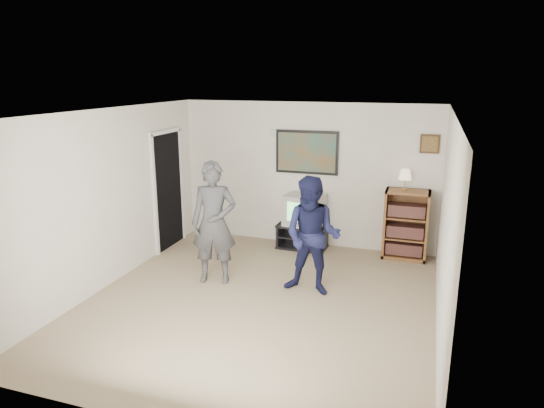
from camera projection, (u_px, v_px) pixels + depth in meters
The scene contains 13 objects.
room_shell at pixel (267, 205), 6.46m from camera, with size 4.51×5.00×2.51m.
media_stand at pixel (302, 236), 8.46m from camera, with size 0.86×0.50×0.42m.
crt_television at pixel (304, 210), 8.33m from camera, with size 0.63×0.53×0.53m, color #9FA09B, non-canonical shape.
bookshelf at pixel (406, 225), 7.89m from camera, with size 0.70×0.40×1.15m, color brown, non-canonical shape.
table_lamp at pixel (405, 180), 7.75m from camera, with size 0.21×0.21×0.33m, color beige, non-canonical shape.
person_tall at pixel (214, 223), 6.92m from camera, with size 0.65×0.43×1.78m, color #3E3E41.
person_short at pixel (312, 236), 6.56m from camera, with size 0.80×0.62×1.65m, color #15183B.
controller_left at pixel (222, 203), 7.04m from camera, with size 0.04×0.12×0.04m, color white.
controller_right at pixel (319, 214), 6.74m from camera, with size 0.03×0.11×0.03m, color white.
poster at pixel (307, 152), 8.32m from camera, with size 1.10×0.03×0.75m, color black.
air_vent at pixel (276, 134), 8.41m from camera, with size 0.28×0.02×0.14m, color white.
small_picture at pixel (430, 144), 7.66m from camera, with size 0.30×0.03×0.30m, color black.
doorway at pixel (168, 191), 8.35m from camera, with size 0.03×0.85×2.00m, color black.
Camera 1 is at (2.01, -5.56, 2.93)m, focal length 32.00 mm.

